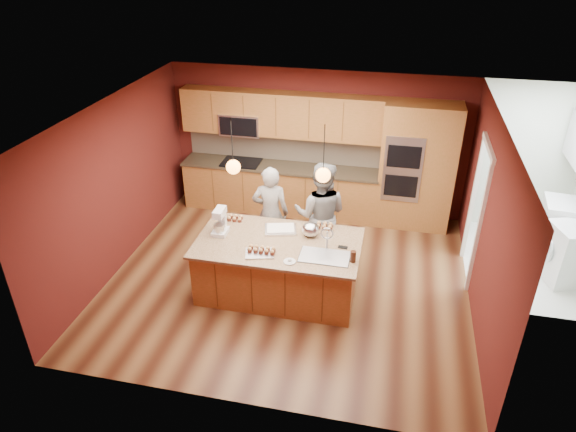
% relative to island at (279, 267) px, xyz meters
% --- Properties ---
extents(floor, '(5.50, 5.50, 0.00)m').
position_rel_island_xyz_m(floor, '(0.07, 0.33, -0.45)').
color(floor, '#422012').
rests_on(floor, ground).
extents(ceiling, '(5.50, 5.50, 0.00)m').
position_rel_island_xyz_m(ceiling, '(0.07, 0.33, 2.25)').
color(ceiling, silver).
rests_on(ceiling, ground).
extents(wall_back, '(5.50, 0.00, 5.50)m').
position_rel_island_xyz_m(wall_back, '(0.07, 2.83, 0.90)').
color(wall_back, '#4F1714').
rests_on(wall_back, ground).
extents(wall_front, '(5.50, 0.00, 5.50)m').
position_rel_island_xyz_m(wall_front, '(0.07, -2.17, 0.90)').
color(wall_front, '#4F1714').
rests_on(wall_front, ground).
extents(wall_left, '(0.00, 5.00, 5.00)m').
position_rel_island_xyz_m(wall_left, '(-2.68, 0.33, 0.90)').
color(wall_left, '#4F1714').
rests_on(wall_left, ground).
extents(wall_right, '(0.00, 5.00, 5.00)m').
position_rel_island_xyz_m(wall_right, '(2.82, 0.33, 0.90)').
color(wall_right, '#4F1714').
rests_on(wall_right, ground).
extents(cabinet_run, '(3.74, 0.64, 2.30)m').
position_rel_island_xyz_m(cabinet_run, '(-0.61, 2.58, 0.53)').
color(cabinet_run, brown).
rests_on(cabinet_run, floor).
extents(oven_column, '(1.30, 0.62, 2.30)m').
position_rel_island_xyz_m(oven_column, '(1.91, 2.53, 0.70)').
color(oven_column, brown).
rests_on(oven_column, floor).
extents(doorway_trim, '(0.08, 1.11, 2.20)m').
position_rel_island_xyz_m(doorway_trim, '(2.80, 1.13, 0.60)').
color(doorway_trim, white).
rests_on(doorway_trim, wall_right).
extents(pendant_left, '(0.20, 0.20, 0.80)m').
position_rel_island_xyz_m(pendant_left, '(-0.63, 0.00, 1.55)').
color(pendant_left, black).
rests_on(pendant_left, ceiling).
extents(pendant_right, '(0.20, 0.20, 0.80)m').
position_rel_island_xyz_m(pendant_right, '(0.60, 0.00, 1.55)').
color(pendant_right, black).
rests_on(pendant_right, ceiling).
extents(island, '(2.38, 1.34, 1.26)m').
position_rel_island_xyz_m(island, '(0.00, 0.00, 0.00)').
color(island, brown).
rests_on(island, floor).
extents(person_left, '(0.64, 0.46, 1.62)m').
position_rel_island_xyz_m(person_left, '(-0.36, 0.92, 0.36)').
color(person_left, black).
rests_on(person_left, floor).
extents(person_right, '(0.87, 0.68, 1.77)m').
position_rel_island_xyz_m(person_right, '(0.45, 0.92, 0.44)').
color(person_right, gray).
rests_on(person_right, floor).
extents(stand_mixer, '(0.21, 0.30, 0.40)m').
position_rel_island_xyz_m(stand_mixer, '(-0.91, 0.07, 0.60)').
color(stand_mixer, silver).
rests_on(stand_mixer, island).
extents(sheet_cake, '(0.54, 0.45, 0.05)m').
position_rel_island_xyz_m(sheet_cake, '(-0.06, 0.33, 0.45)').
color(sheet_cake, silver).
rests_on(sheet_cake, island).
extents(cooling_rack, '(0.45, 0.37, 0.02)m').
position_rel_island_xyz_m(cooling_rack, '(-0.20, -0.36, 0.44)').
color(cooling_rack, '#B8B9C0').
rests_on(cooling_rack, island).
extents(mixing_bowl, '(0.26, 0.26, 0.22)m').
position_rel_island_xyz_m(mixing_bowl, '(0.41, 0.28, 0.53)').
color(mixing_bowl, silver).
rests_on(mixing_bowl, island).
extents(plate, '(0.17, 0.17, 0.01)m').
position_rel_island_xyz_m(plate, '(0.25, -0.46, 0.44)').
color(plate, silver).
rests_on(plate, island).
extents(tumbler, '(0.08, 0.08, 0.16)m').
position_rel_island_xyz_m(tumbler, '(1.09, -0.26, 0.51)').
color(tumbler, '#381D11').
rests_on(tumbler, island).
extents(phone, '(0.14, 0.08, 0.01)m').
position_rel_island_xyz_m(phone, '(0.92, 0.05, 0.43)').
color(phone, black).
rests_on(phone, island).
extents(cupcakes_left, '(0.25, 0.17, 0.08)m').
position_rel_island_xyz_m(cupcakes_left, '(-0.82, 0.48, 0.47)').
color(cupcakes_left, tan).
rests_on(cupcakes_left, island).
extents(cupcakes_rack, '(0.40, 0.16, 0.07)m').
position_rel_island_xyz_m(cupcakes_rack, '(-0.18, -0.32, 0.48)').
color(cupcakes_rack, tan).
rests_on(cupcakes_rack, island).
extents(cupcakes_right, '(0.26, 0.17, 0.08)m').
position_rel_island_xyz_m(cupcakes_right, '(0.58, 0.54, 0.47)').
color(cupcakes_right, tan).
rests_on(cupcakes_right, island).
extents(washer, '(0.75, 0.76, 0.95)m').
position_rel_island_xyz_m(washer, '(4.27, 1.24, 0.03)').
color(washer, silver).
rests_on(washer, floor).
extents(dryer, '(0.71, 0.73, 1.04)m').
position_rel_island_xyz_m(dryer, '(4.28, 1.86, 0.07)').
color(dryer, silver).
rests_on(dryer, floor).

